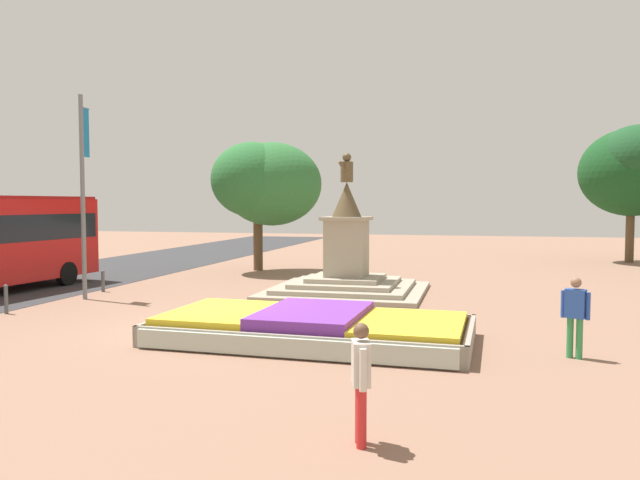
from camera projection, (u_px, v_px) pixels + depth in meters
name	position (u px, v px, depth m)	size (l,w,h in m)	color
ground_plane	(211.00, 328.00, 15.53)	(93.20, 93.20, 0.00)	#8C6651
flower_planter	(310.00, 328.00, 14.09)	(7.20, 3.79, 0.71)	#38281C
statue_monument	(347.00, 268.00, 21.60)	(5.33, 5.33, 4.84)	gray
banner_pole	(83.00, 192.00, 20.05)	(0.14, 0.62, 6.58)	slate
pedestrian_with_handbag	(361.00, 375.00, 7.99)	(0.32, 0.55, 1.60)	red
pedestrian_near_planter	(575.00, 312.00, 12.49)	(0.53, 0.35, 1.64)	#338C4C
kerb_bollard_mid_b	(6.00, 298.00, 17.55)	(0.11, 0.11, 0.84)	#4C5156
kerb_bollard_north	(103.00, 280.00, 21.91)	(0.13, 0.13, 0.76)	#4C5156
park_tree_far_left	(264.00, 183.00, 27.98)	(4.85, 4.49, 5.85)	brown
park_tree_far_right	(635.00, 168.00, 32.12)	(5.32, 4.81, 7.12)	brown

